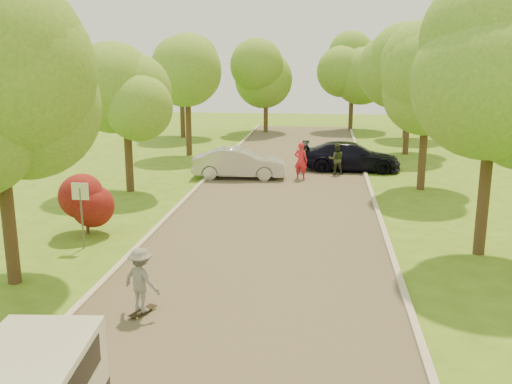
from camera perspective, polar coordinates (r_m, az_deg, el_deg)
The scene contains 22 objects.
ground at distance 14.28m, azimuth -1.31°, elevation -11.75°, with size 100.00×100.00×0.00m, color #456C19.
road at distance 21.74m, azimuth 1.71°, elevation -2.81°, with size 8.00×60.00×0.01m, color #4C4438.
curb_left at distance 22.44m, azimuth -8.65°, elevation -2.30°, with size 0.18×60.00×0.12m, color #B2AD9E.
curb_right at distance 21.75m, azimuth 12.40°, elevation -2.97°, with size 0.18×60.00×0.12m, color #B2AD9E.
street_sign at distance 19.01m, azimuth -17.12°, elevation -0.92°, with size 0.55×0.06×2.17m.
red_shrub at distance 20.65m, azimuth -16.64°, elevation -1.11°, with size 1.70×1.70×1.95m.
tree_l_mida at distance 16.06m, azimuth -23.99°, elevation 9.06°, with size 4.71×4.60×7.39m.
tree_l_midb at distance 26.32m, azimuth -12.55°, elevation 9.84°, with size 4.30×4.20×6.62m.
tree_l_far at distance 35.77m, azimuth -6.58°, elevation 12.34°, with size 4.92×4.80×7.79m.
tree_r_mida at distance 18.53m, azimuth 23.48°, elevation 10.67°, with size 5.13×5.00×7.95m.
tree_r_midb at distance 27.23m, azimuth 17.19°, elevation 10.30°, with size 4.51×4.40×7.01m.
tree_r_far at distance 37.18m, azimuth 15.59°, elevation 12.54°, with size 5.33×5.20×8.34m.
tree_bg_a at distance 44.11m, azimuth -7.22°, elevation 12.30°, with size 5.12×5.00×7.72m.
tree_bg_b at distance 45.25m, azimuth 15.35°, elevation 12.25°, with size 5.12×5.00×7.95m.
tree_bg_c at distance 47.04m, azimuth 1.27°, elevation 12.10°, with size 4.92×4.80×7.33m.
tree_bg_d at distance 48.86m, azimuth 9.91°, elevation 12.30°, with size 5.12×5.00×7.72m.
silver_sedan at distance 29.14m, azimuth -1.71°, elevation 2.90°, with size 1.63×4.68×1.54m, color #AFAFB4.
dark_sedan at distance 31.50m, azimuth 9.44°, elevation 3.53°, with size 2.17×5.33×1.55m, color black.
longboard at distance 14.31m, azimuth -11.26°, elevation -11.58°, with size 0.53×0.83×0.09m.
skateboarder at distance 13.99m, azimuth -11.41°, elevation -8.60°, with size 1.02×0.59×1.58m, color slate.
person_striped at distance 28.89m, azimuth 4.51°, elevation 3.12°, with size 0.69×0.45×1.88m, color red.
person_olive at distance 30.26m, azimuth 8.03°, elevation 3.28°, with size 0.80×0.63×1.65m, color #2D3620.
Camera 1 is at (1.88, -12.80, 6.06)m, focal length 40.00 mm.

